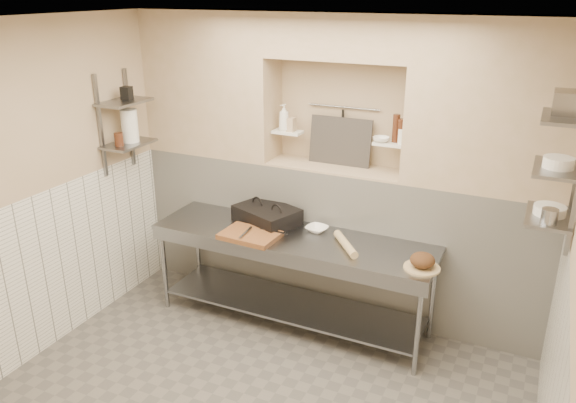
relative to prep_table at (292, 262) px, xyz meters
The scene contains 43 objects.
ceiling 2.51m from the prep_table, 80.71° to the right, with size 4.00×3.90×0.10m, color silver.
wall_left 2.33m from the prep_table, 147.49° to the right, with size 0.10×3.90×2.80m, color tan.
wall_back 1.13m from the prep_table, 76.66° to the left, with size 4.00×0.10×2.80m, color tan.
backwall_lower 0.60m from the prep_table, 71.14° to the left, with size 4.00×0.40×1.40m, color white.
alcove_sill 0.97m from the prep_table, 71.14° to the left, with size 1.30×0.40×0.02m, color tan.
backwall_pillar_left 1.93m from the prep_table, 153.39° to the left, with size 1.35×0.40×1.40m, color tan.
backwall_pillar_right 2.18m from the prep_table, 20.47° to the left, with size 1.35×0.40×1.40m, color tan.
backwall_header 2.05m from the prep_table, 71.14° to the left, with size 1.30×0.40×0.40m, color tan.
wainscot_left 2.15m from the prep_table, 146.63° to the right, with size 0.02×3.90×1.40m, color white.
alcove_shelf_left 1.24m from the prep_table, 118.39° to the left, with size 0.28×0.16×0.03m, color white.
alcove_shelf_right 1.39m from the prep_table, 39.25° to the left, with size 0.28×0.16×0.03m, color white.
utensil_rail 1.51m from the prep_table, 75.28° to the left, with size 0.02×0.02×0.70m, color gray.
hanging_steel 1.36m from the prep_table, 74.88° to the left, with size 0.02×0.02×0.30m, color black.
splash_panel 1.22m from the prep_table, 73.81° to the left, with size 0.60×0.02×0.45m, color #383330.
shelf_rail_left_a 2.13m from the prep_table, behind, with size 0.03×0.03×0.95m, color slate.
shelf_rail_left_b 2.15m from the prep_table, 169.41° to the right, with size 0.03×0.03×0.95m, color slate.
wall_shelf_left_lower 1.91m from the prep_table, behind, with size 0.30×0.50×0.03m, color slate.
wall_shelf_left_upper 2.14m from the prep_table, behind, with size 0.30×0.50×0.03m, color slate.
wall_shelf_right_lower 2.21m from the prep_table, ahead, with size 0.30×0.50×0.03m, color slate.
wall_shelf_right_mid 2.37m from the prep_table, ahead, with size 0.30×0.50×0.03m, color slate.
wall_shelf_right_upper 2.57m from the prep_table, ahead, with size 0.30×0.50×0.03m, color slate.
prep_table is the anchor object (origin of this frame).
panini_press 0.51m from the prep_table, 151.59° to the left, with size 0.68×0.59×0.15m.
cutting_board 0.47m from the prep_table, 150.62° to the right, with size 0.50×0.35×0.05m, color brown.
knife_blade 0.34m from the prep_table, 156.32° to the right, with size 0.27×0.03×0.01m, color gray.
tongs 0.52m from the prep_table, 148.84° to the right, with size 0.02×0.02×0.25m, color gray.
mixing_bowl 0.38m from the prep_table, 50.14° to the left, with size 0.19×0.19×0.05m, color white.
rolling_pin 0.59m from the prep_table, ahead, with size 0.07×0.07×0.46m, color tan.
bread_board 1.23m from the prep_table, ahead, with size 0.29×0.29×0.02m, color tan.
bread_loaf 1.25m from the prep_table, ahead, with size 0.20×0.20×0.12m, color #4C2D19.
bottle_soap 1.36m from the prep_table, 121.46° to the left, with size 0.10×0.10×0.26m, color white.
jar_alcove 1.30m from the prep_table, 116.05° to the left, with size 0.09×0.09×0.13m, color tan.
bowl_alcove 1.37m from the prep_table, 41.25° to the left, with size 0.15×0.15×0.05m, color white.
condiment_a 1.52m from the prep_table, 35.75° to the left, with size 0.06×0.06×0.22m, color #411F12.
condiment_b 1.52m from the prep_table, 39.06° to the left, with size 0.06×0.06×0.25m, color #411F12.
condiment_c 1.50m from the prep_table, 35.03° to the left, with size 0.08×0.08×0.13m, color white.
jug_left 2.00m from the prep_table, behind, with size 0.16×0.16×0.31m, color white.
jar_left 1.96m from the prep_table, behind, with size 0.08×0.08×0.12m, color #411F12.
box_left_upper 2.18m from the prep_table, behind, with size 0.09×0.09×0.12m, color black.
bowl_right 2.23m from the prep_table, ahead, with size 0.22×0.22×0.06m, color white.
canister_right 2.25m from the prep_table, ahead, with size 0.11×0.11×0.11m, color gray.
bowl_right_mid 2.40m from the prep_table, ahead, with size 0.20×0.20×0.07m, color white.
basket_right 2.62m from the prep_table, ahead, with size 0.19×0.24×0.15m, color gray.
Camera 1 is at (1.72, -2.99, 3.00)m, focal length 35.00 mm.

